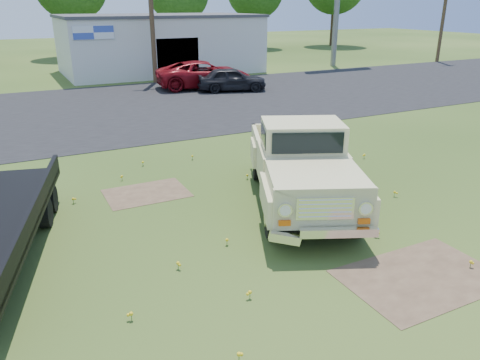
% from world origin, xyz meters
% --- Properties ---
extents(ground, '(140.00, 140.00, 0.00)m').
position_xyz_m(ground, '(0.00, 0.00, 0.00)').
color(ground, '#254014').
rests_on(ground, ground).
extents(asphalt_lot, '(90.00, 14.00, 0.02)m').
position_xyz_m(asphalt_lot, '(0.00, 15.00, 0.00)').
color(asphalt_lot, black).
rests_on(asphalt_lot, ground).
extents(dirt_patch_a, '(3.00, 2.00, 0.01)m').
position_xyz_m(dirt_patch_a, '(1.50, -3.00, 0.00)').
color(dirt_patch_a, brown).
rests_on(dirt_patch_a, ground).
extents(dirt_patch_b, '(2.20, 1.60, 0.01)m').
position_xyz_m(dirt_patch_b, '(-2.00, 3.50, 0.00)').
color(dirt_patch_b, brown).
rests_on(dirt_patch_b, ground).
extents(commercial_building, '(14.20, 8.20, 4.15)m').
position_xyz_m(commercial_building, '(6.00, 26.99, 2.10)').
color(commercial_building, silver).
rests_on(commercial_building, ground).
extents(utility_pole_mid, '(1.60, 0.30, 9.00)m').
position_xyz_m(utility_pole_mid, '(4.00, 22.00, 4.60)').
color(utility_pole_mid, '#422A1E').
rests_on(utility_pole_mid, ground).
extents(utility_pole_east, '(1.60, 0.30, 9.00)m').
position_xyz_m(utility_pole_east, '(30.00, 22.00, 4.60)').
color(utility_pole_east, '#422A1E').
rests_on(utility_pole_east, ground).
extents(vintage_pickup_truck, '(4.59, 6.46, 2.19)m').
position_xyz_m(vintage_pickup_truck, '(1.40, 1.05, 1.09)').
color(vintage_pickup_truck, beige).
rests_on(vintage_pickup_truck, ground).
extents(red_pickup, '(6.14, 3.50, 1.62)m').
position_xyz_m(red_pickup, '(6.09, 18.67, 0.81)').
color(red_pickup, maroon).
rests_on(red_pickup, ground).
extents(dark_sedan, '(4.34, 2.76, 1.38)m').
position_xyz_m(dark_sedan, '(7.09, 16.84, 0.69)').
color(dark_sedan, black).
rests_on(dark_sedan, ground).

